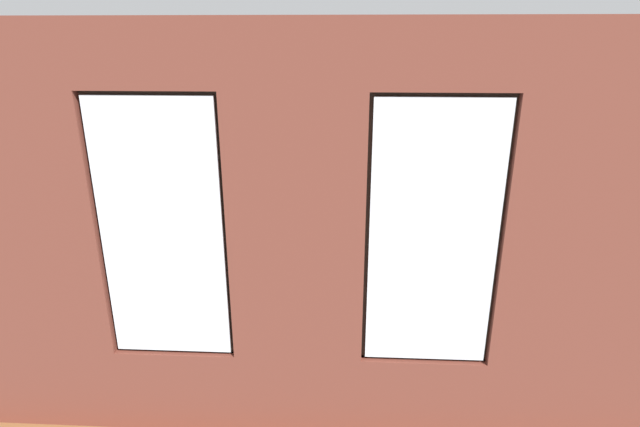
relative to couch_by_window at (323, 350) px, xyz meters
name	(u,v)px	position (x,y,z in m)	size (l,w,h in m)	color
ground_plane	(318,279)	(0.17, -2.23, -0.38)	(6.40, 6.51, 0.10)	brown
brick_wall_with_windows	(296,255)	(0.17, 0.65, 1.27)	(5.80, 0.30, 3.26)	brown
white_wall_right	(95,163)	(3.02, -2.03, 1.30)	(0.10, 5.51, 3.26)	silver
couch_by_window	(323,350)	(0.00, 0.00, 0.00)	(1.85, 0.87, 0.80)	black
couch_left	(491,275)	(-2.03, -1.71, 0.00)	(0.89, 1.93, 0.80)	black
coffee_table	(329,249)	(0.02, -2.27, 0.06)	(1.22, 0.82, 0.45)	tan
cup_ceramic	(336,246)	(-0.07, -2.14, 0.17)	(0.08, 0.08, 0.10)	#33567F
candle_jar	(302,245)	(0.39, -2.14, 0.17)	(0.08, 0.08, 0.09)	#B7333D
table_plant_small	(329,238)	(0.02, -2.27, 0.22)	(0.11, 0.11, 0.19)	beige
remote_black	(318,241)	(0.18, -2.37, 0.13)	(0.05, 0.17, 0.02)	black
remote_silver	(353,241)	(-0.31, -2.41, 0.13)	(0.05, 0.17, 0.02)	#B2B2B7
media_console	(135,258)	(2.72, -2.15, -0.09)	(1.02, 0.42, 0.48)	black
tv_flatscreen	(129,215)	(2.72, -2.15, 0.55)	(1.13, 0.20, 0.80)	black
papasan_chair	(273,202)	(1.07, -4.15, 0.12)	(1.15, 1.15, 0.71)	olive
potted_plant_by_left_couch	(439,234)	(-1.63, -3.12, -0.02)	(0.32, 0.32, 0.46)	brown
potted_plant_corner_near_left	(460,187)	(-2.18, -4.48, 0.35)	(1.10, 1.02, 1.51)	beige
potted_plant_foreground_right	(201,192)	(2.42, -4.42, 0.19)	(0.86, 0.79, 1.11)	brown
potted_plant_beside_window_right	(61,304)	(2.41, 0.11, 0.48)	(0.94, 0.83, 1.31)	#47423D
potted_plant_near_tv	(142,239)	(2.15, -1.19, 0.60)	(1.12, 1.10, 1.51)	beige
potted_plant_between_couches	(470,337)	(-1.37, -0.04, 0.17)	(0.79, 0.89, 1.08)	#47423D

